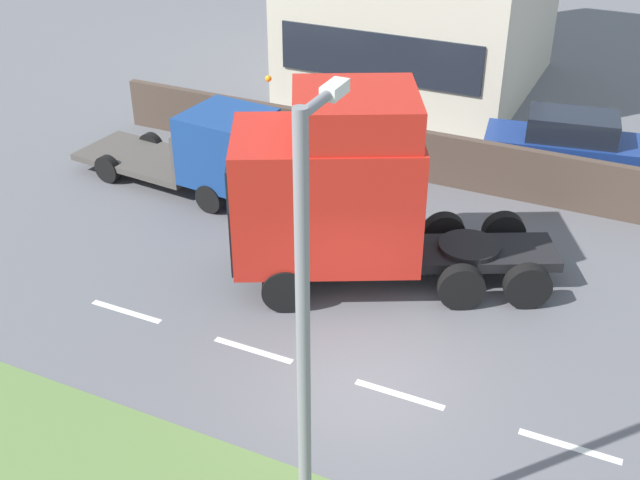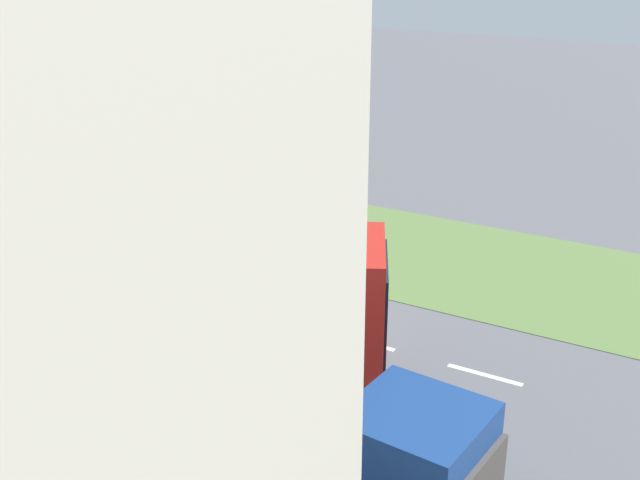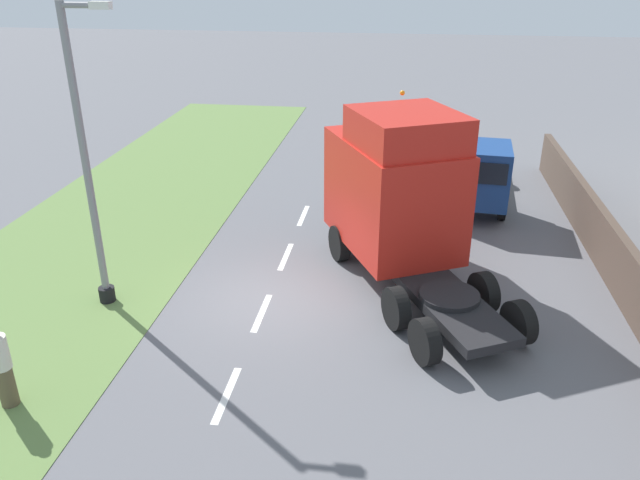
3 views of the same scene
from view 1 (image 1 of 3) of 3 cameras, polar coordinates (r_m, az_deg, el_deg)
The scene contains 7 objects.
ground_plane at distance 15.86m, azimuth 3.25°, elevation -10.21°, with size 120.00×120.00×0.00m, color slate.
lane_markings at distance 15.69m, azimuth 5.66°, elevation -10.88°, with size 0.16×14.60×0.00m.
boundary_wall at distance 22.79m, azimuth 11.94°, elevation 5.02°, with size 0.25×24.00×1.51m.
lorry_cab at distance 17.65m, azimuth 1.39°, elevation 3.49°, with size 5.45×7.46×4.72m.
flatbed_truck at distance 22.23m, azimuth -7.66°, elevation 6.37°, with size 2.57×6.24×2.49m.
parked_car at distance 24.00m, azimuth 17.06°, elevation 6.26°, with size 2.44×4.70×2.03m.
lamp_post at distance 10.75m, azimuth -1.01°, elevation -10.65°, with size 1.32×0.40×7.25m.
Camera 1 is at (-11.22, -4.27, 10.37)m, focal length 45.00 mm.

